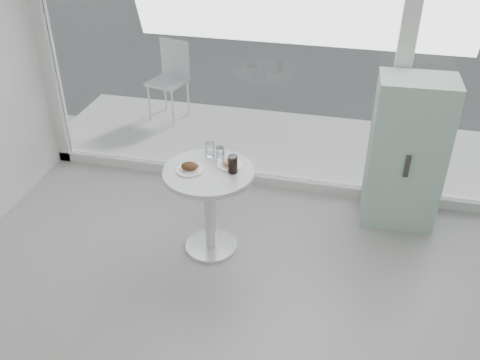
% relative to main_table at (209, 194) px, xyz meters
% --- Properties ---
extents(room_shell, '(6.00, 6.00, 6.00)m').
position_rel_main_table_xyz_m(room_shell, '(0.50, -2.46, 1.36)').
color(room_shell, white).
rests_on(room_shell, ground).
extents(storefront, '(5.00, 0.14, 3.00)m').
position_rel_main_table_xyz_m(storefront, '(0.57, 1.10, 1.16)').
color(storefront, silver).
rests_on(storefront, ground).
extents(main_table, '(0.72, 0.72, 0.77)m').
position_rel_main_table_xyz_m(main_table, '(0.00, 0.00, 0.00)').
color(main_table, silver).
rests_on(main_table, ground).
extents(patio_deck, '(5.60, 1.60, 0.05)m').
position_rel_main_table_xyz_m(patio_deck, '(0.50, 1.90, -0.53)').
color(patio_deck, silver).
rests_on(patio_deck, ground).
extents(mint_cabinet, '(0.64, 0.45, 1.36)m').
position_rel_main_table_xyz_m(mint_cabinet, '(1.53, 0.80, 0.13)').
color(mint_cabinet, '#89B09F').
rests_on(mint_cabinet, ground).
extents(patio_chair, '(0.49, 0.49, 0.92)m').
position_rel_main_table_xyz_m(patio_chair, '(-1.14, 2.31, 0.02)').
color(patio_chair, silver).
rests_on(patio_chair, patio_deck).
extents(plate_fritter, '(0.22, 0.22, 0.07)m').
position_rel_main_table_xyz_m(plate_fritter, '(-0.14, -0.03, 0.25)').
color(plate_fritter, white).
rests_on(plate_fritter, main_table).
extents(plate_donut, '(0.20, 0.20, 0.05)m').
position_rel_main_table_xyz_m(plate_donut, '(0.14, 0.11, 0.24)').
color(plate_donut, white).
rests_on(plate_donut, main_table).
extents(water_tumbler_a, '(0.08, 0.08, 0.12)m').
position_rel_main_table_xyz_m(water_tumbler_a, '(-0.05, 0.22, 0.27)').
color(water_tumbler_a, white).
rests_on(water_tumbler_a, main_table).
extents(water_tumbler_b, '(0.07, 0.07, 0.11)m').
position_rel_main_table_xyz_m(water_tumbler_b, '(0.05, 0.19, 0.27)').
color(water_tumbler_b, white).
rests_on(water_tumbler_b, main_table).
extents(cola_glass, '(0.08, 0.08, 0.14)m').
position_rel_main_table_xyz_m(cola_glass, '(0.19, 0.02, 0.29)').
color(cola_glass, white).
rests_on(cola_glass, main_table).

